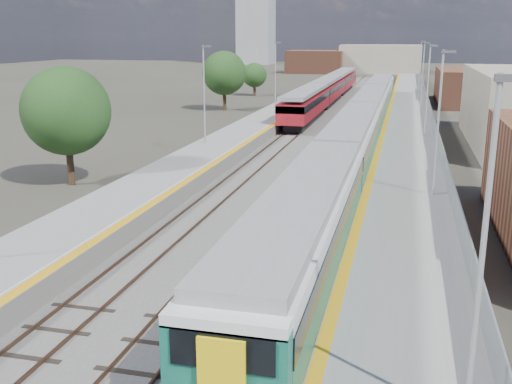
% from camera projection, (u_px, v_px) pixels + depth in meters
% --- Properties ---
extents(ground, '(320.00, 320.00, 0.00)m').
position_uv_depth(ground, '(353.00, 131.00, 59.90)').
color(ground, '#47443A').
rests_on(ground, ground).
extents(ballast_bed, '(10.50, 155.00, 0.06)m').
position_uv_depth(ballast_bed, '(334.00, 126.00, 62.76)').
color(ballast_bed, '#565451').
rests_on(ballast_bed, ground).
extents(tracks, '(8.96, 160.00, 0.17)m').
position_uv_depth(tracks, '(341.00, 123.00, 64.18)').
color(tracks, '#4C3323').
rests_on(tracks, ground).
extents(platform_right, '(4.70, 155.00, 8.52)m').
position_uv_depth(platform_right, '(408.00, 124.00, 60.86)').
color(platform_right, slate).
rests_on(platform_right, ground).
extents(platform_left, '(4.30, 155.00, 8.52)m').
position_uv_depth(platform_left, '(271.00, 119.00, 64.22)').
color(platform_left, slate).
rests_on(platform_left, ground).
extents(buildings, '(72.00, 185.50, 40.00)m').
position_uv_depth(buildings, '(312.00, 29.00, 144.61)').
color(buildings, brown).
rests_on(buildings, ground).
extents(green_train, '(2.89, 80.54, 3.19)m').
position_uv_depth(green_train, '(363.00, 121.00, 50.44)').
color(green_train, black).
rests_on(green_train, ground).
extents(red_train, '(2.79, 56.60, 3.52)m').
position_uv_depth(red_train, '(329.00, 89.00, 82.20)').
color(red_train, black).
rests_on(red_train, ground).
extents(tree_a, '(5.48, 5.48, 7.43)m').
position_uv_depth(tree_a, '(66.00, 111.00, 36.93)').
color(tree_a, '#382619').
rests_on(tree_a, ground).
extents(tree_b, '(5.48, 5.48, 7.42)m').
position_uv_depth(tree_b, '(224.00, 73.00, 74.88)').
color(tree_b, '#382619').
rests_on(tree_b, ground).
extents(tree_c, '(3.79, 3.79, 5.13)m').
position_uv_depth(tree_c, '(255.00, 75.00, 93.66)').
color(tree_c, '#382619').
rests_on(tree_c, ground).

